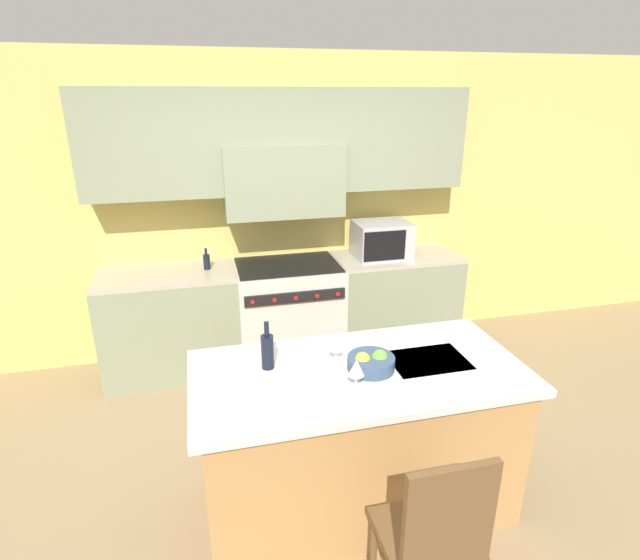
% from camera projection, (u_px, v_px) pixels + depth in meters
% --- Properties ---
extents(ground_plane, '(10.00, 10.00, 0.00)m').
position_uv_depth(ground_plane, '(342.00, 493.00, 3.12)').
color(ground_plane, '#997F5B').
extents(back_cabinetry, '(10.00, 0.46, 2.70)m').
position_uv_depth(back_cabinetry, '(280.00, 185.00, 4.42)').
color(back_cabinetry, '#DBC166').
rests_on(back_cabinetry, ground_plane).
extents(back_counter, '(3.22, 0.62, 0.93)m').
position_uv_depth(back_counter, '(288.00, 312.00, 4.59)').
color(back_counter, gray).
rests_on(back_counter, ground_plane).
extents(range_stove, '(0.93, 0.70, 0.93)m').
position_uv_depth(range_stove, '(289.00, 313.00, 4.57)').
color(range_stove, beige).
rests_on(range_stove, ground_plane).
extents(microwave, '(0.49, 0.40, 0.32)m').
position_uv_depth(microwave, '(382.00, 240.00, 4.56)').
color(microwave, '#B7B7BC').
rests_on(microwave, back_counter).
extents(kitchen_island, '(1.85, 0.90, 0.92)m').
position_uv_depth(kitchen_island, '(357.00, 437.00, 2.92)').
color(kitchen_island, '#B7844C').
rests_on(kitchen_island, ground_plane).
extents(island_chair, '(0.42, 0.40, 1.00)m').
position_uv_depth(island_chair, '(435.00, 535.00, 2.16)').
color(island_chair, brown).
rests_on(island_chair, ground_plane).
extents(wine_bottle, '(0.07, 0.07, 0.28)m').
position_uv_depth(wine_bottle, '(267.00, 351.00, 2.74)').
color(wine_bottle, black).
rests_on(wine_bottle, kitchen_island).
extents(wine_glass_near, '(0.08, 0.08, 0.16)m').
position_uv_depth(wine_glass_near, '(356.00, 368.00, 2.55)').
color(wine_glass_near, white).
rests_on(wine_glass_near, kitchen_island).
extents(wine_glass_far, '(0.08, 0.08, 0.16)m').
position_uv_depth(wine_glass_far, '(336.00, 343.00, 2.81)').
color(wine_glass_far, white).
rests_on(wine_glass_far, kitchen_island).
extents(fruit_bowl, '(0.26, 0.26, 0.11)m').
position_uv_depth(fruit_bowl, '(371.00, 362.00, 2.75)').
color(fruit_bowl, '#384C6B').
rests_on(fruit_bowl, kitchen_island).
extents(oil_bottle_on_counter, '(0.06, 0.06, 0.19)m').
position_uv_depth(oil_bottle_on_counter, '(207.00, 261.00, 4.27)').
color(oil_bottle_on_counter, black).
rests_on(oil_bottle_on_counter, back_counter).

